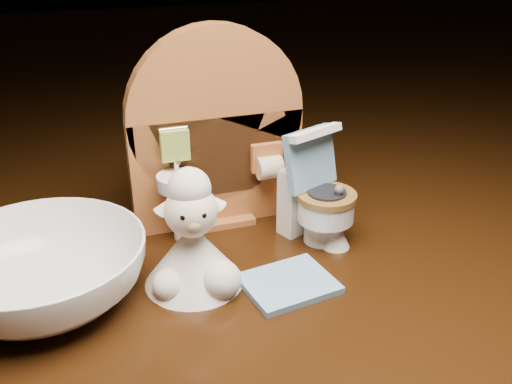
% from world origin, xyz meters
% --- Properties ---
extents(backdrop_panel, '(0.13, 0.05, 0.15)m').
position_xyz_m(backdrop_panel, '(-0.00, 0.06, 0.07)').
color(backdrop_panel, '#9E5829').
rests_on(backdrop_panel, ground).
extents(toy_toilet, '(0.05, 0.06, 0.08)m').
position_xyz_m(toy_toilet, '(0.06, 0.02, 0.03)').
color(toy_toilet, white).
rests_on(toy_toilet, ground).
extents(bath_mat, '(0.06, 0.05, 0.00)m').
position_xyz_m(bath_mat, '(0.02, -0.04, 0.00)').
color(bath_mat, '#6A95B7').
rests_on(bath_mat, ground).
extents(toilet_brush, '(0.02, 0.02, 0.05)m').
position_xyz_m(toilet_brush, '(0.07, -0.00, 0.01)').
color(toilet_brush, white).
rests_on(toilet_brush, ground).
extents(plush_lamb, '(0.06, 0.06, 0.08)m').
position_xyz_m(plush_lamb, '(-0.04, -0.01, 0.03)').
color(plush_lamb, silver).
rests_on(plush_lamb, ground).
extents(ceramic_bowl, '(0.15, 0.15, 0.04)m').
position_xyz_m(ceramic_bowl, '(-0.13, -0.00, 0.02)').
color(ceramic_bowl, white).
rests_on(ceramic_bowl, ground).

